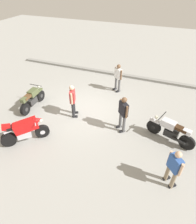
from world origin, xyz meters
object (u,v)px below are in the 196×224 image
person_in_black_shirt (123,112)px  person_in_white_shirt (118,76)px  motorcycle_red_sportbike (25,130)px  motorcycle_olive_vintage (32,99)px  person_in_blue_shirt (174,167)px  motorcycle_silver_cruiser (171,131)px  person_in_red_shirt (73,99)px

person_in_black_shirt → person_in_white_shirt: size_ratio=1.04×
motorcycle_red_sportbike → person_in_black_shirt: 4.16m
motorcycle_red_sportbike → person_in_black_shirt: person_in_black_shirt is taller
motorcycle_olive_vintage → person_in_black_shirt: 4.83m
person_in_white_shirt → person_in_blue_shirt: bearing=69.9°
motorcycle_red_sportbike → person_in_white_shirt: 5.91m
person_in_blue_shirt → person_in_white_shirt: (-3.39, 5.36, 0.05)m
motorcycle_red_sportbike → person_in_blue_shirt: bearing=-42.2°
motorcycle_silver_cruiser → person_in_blue_shirt: size_ratio=1.28×
person_in_black_shirt → person_in_red_shirt: bearing=-46.1°
motorcycle_red_sportbike → person_in_white_shirt: bearing=23.7°
motorcycle_silver_cruiser → motorcycle_red_sportbike: motorcycle_red_sportbike is taller
motorcycle_olive_vintage → motorcycle_silver_cruiser: bearing=-91.7°
person_in_red_shirt → person_in_black_shirt: size_ratio=0.98×
person_in_red_shirt → motorcycle_silver_cruiser: bearing=-21.8°
motorcycle_silver_cruiser → person_in_black_shirt: size_ratio=1.17×
motorcycle_red_sportbike → person_in_white_shirt: (2.37, 5.40, 0.34)m
motorcycle_olive_vintage → motorcycle_silver_cruiser: (6.85, 0.02, 0.03)m
person_in_red_shirt → person_in_black_shirt: 2.50m
motorcycle_olive_vintage → motorcycle_red_sportbike: 2.50m
motorcycle_olive_vintage → person_in_black_shirt: size_ratio=1.14×
motorcycle_silver_cruiser → person_in_red_shirt: (-4.54, 0.11, 0.43)m
motorcycle_silver_cruiser → person_in_white_shirt: person_in_white_shirt is taller
person_in_black_shirt → person_in_blue_shirt: 3.04m
person_in_blue_shirt → person_in_white_shirt: size_ratio=0.96×
motorcycle_red_sportbike → person_in_red_shirt: size_ratio=0.94×
motorcycle_silver_cruiser → person_in_blue_shirt: person_in_blue_shirt is taller
motorcycle_olive_vintage → person_in_blue_shirt: (7.02, -2.12, 0.39)m
motorcycle_olive_vintage → motorcycle_silver_cruiser: 6.85m
motorcycle_silver_cruiser → motorcycle_red_sportbike: (-5.60, -2.18, 0.07)m
motorcycle_silver_cruiser → person_in_white_shirt: bearing=-25.4°
motorcycle_red_sportbike → motorcycle_silver_cruiser: bearing=-21.3°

